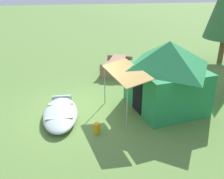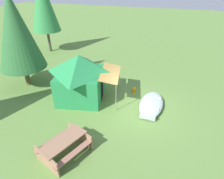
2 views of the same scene
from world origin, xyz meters
name	(u,v)px [view 1 (image 1 of 2)]	position (x,y,z in m)	size (l,w,h in m)	color
ground_plane	(81,110)	(0.00, 0.00, 0.00)	(80.00, 80.00, 0.00)	#5D833C
beached_rowboat	(60,113)	(0.51, -0.78, 0.19)	(2.76, 1.31, 0.36)	#A6BBB7
canvas_cabin_tent	(167,74)	(0.23, 3.40, 1.42)	(3.42, 4.09, 2.73)	#248446
picnic_table	(117,64)	(-3.99, 2.14, 0.49)	(2.34, 2.07, 0.76)	#946B50
cooler_box	(136,96)	(-0.55, 2.42, 0.20)	(0.59, 0.31, 0.40)	blue
fuel_can	(97,128)	(1.73, 0.49, 0.18)	(0.21, 0.21, 0.37)	orange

